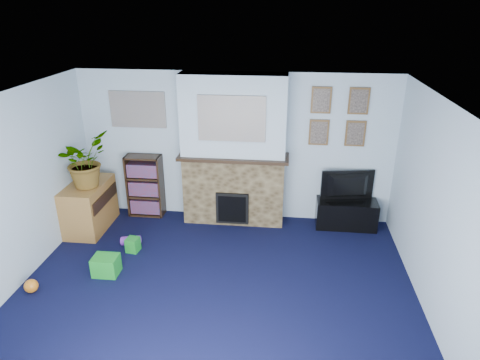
# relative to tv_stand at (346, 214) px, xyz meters

# --- Properties ---
(floor) EXTENTS (5.00, 4.50, 0.01)m
(floor) POSITION_rel_tv_stand_xyz_m (-1.81, -2.03, -0.23)
(floor) COLOR black
(floor) RESTS_ON ground
(ceiling) EXTENTS (5.00, 4.50, 0.01)m
(ceiling) POSITION_rel_tv_stand_xyz_m (-1.81, -2.03, 2.17)
(ceiling) COLOR white
(ceiling) RESTS_ON wall_back
(wall_back) EXTENTS (5.00, 0.04, 2.40)m
(wall_back) POSITION_rel_tv_stand_xyz_m (-1.81, 0.22, 0.97)
(wall_back) COLOR #ADC2D1
(wall_back) RESTS_ON ground
(wall_left) EXTENTS (0.04, 4.50, 2.40)m
(wall_left) POSITION_rel_tv_stand_xyz_m (-4.31, -2.03, 0.97)
(wall_left) COLOR #ADC2D1
(wall_left) RESTS_ON ground
(wall_right) EXTENTS (0.04, 4.50, 2.40)m
(wall_right) POSITION_rel_tv_stand_xyz_m (0.69, -2.03, 0.97)
(wall_right) COLOR #ADC2D1
(wall_right) RESTS_ON ground
(chimney_breast) EXTENTS (1.72, 0.50, 2.40)m
(chimney_breast) POSITION_rel_tv_stand_xyz_m (-1.81, 0.02, 0.96)
(chimney_breast) COLOR brown
(chimney_breast) RESTS_ON ground
(collage_main) EXTENTS (1.00, 0.03, 0.68)m
(collage_main) POSITION_rel_tv_stand_xyz_m (-1.81, -0.19, 1.55)
(collage_main) COLOR gray
(collage_main) RESTS_ON chimney_breast
(collage_left) EXTENTS (0.90, 0.03, 0.58)m
(collage_left) POSITION_rel_tv_stand_xyz_m (-3.36, 0.21, 1.55)
(collage_left) COLOR gray
(collage_left) RESTS_ON wall_back
(portrait_tl) EXTENTS (0.30, 0.03, 0.40)m
(portrait_tl) POSITION_rel_tv_stand_xyz_m (-0.51, 0.20, 1.77)
(portrait_tl) COLOR brown
(portrait_tl) RESTS_ON wall_back
(portrait_tr) EXTENTS (0.30, 0.03, 0.40)m
(portrait_tr) POSITION_rel_tv_stand_xyz_m (0.04, 0.20, 1.77)
(portrait_tr) COLOR brown
(portrait_tr) RESTS_ON wall_back
(portrait_bl) EXTENTS (0.30, 0.03, 0.40)m
(portrait_bl) POSITION_rel_tv_stand_xyz_m (-0.51, 0.20, 1.27)
(portrait_bl) COLOR brown
(portrait_bl) RESTS_ON wall_back
(portrait_br) EXTENTS (0.30, 0.03, 0.40)m
(portrait_br) POSITION_rel_tv_stand_xyz_m (0.04, 0.20, 1.27)
(portrait_br) COLOR brown
(portrait_br) RESTS_ON wall_back
(tv_stand) EXTENTS (0.95, 0.40, 0.45)m
(tv_stand) POSITION_rel_tv_stand_xyz_m (0.00, 0.00, 0.00)
(tv_stand) COLOR black
(tv_stand) RESTS_ON ground
(television) EXTENTS (0.84, 0.25, 0.48)m
(television) POSITION_rel_tv_stand_xyz_m (0.00, 0.02, 0.46)
(television) COLOR black
(television) RESTS_ON tv_stand
(bookshelf) EXTENTS (0.58, 0.28, 1.05)m
(bookshelf) POSITION_rel_tv_stand_xyz_m (-3.30, 0.08, 0.28)
(bookshelf) COLOR black
(bookshelf) RESTS_ON ground
(sideboard) EXTENTS (0.54, 0.97, 0.76)m
(sideboard) POSITION_rel_tv_stand_xyz_m (-4.05, -0.48, 0.12)
(sideboard) COLOR olive
(sideboard) RESTS_ON ground
(potted_plant) EXTENTS (0.70, 0.79, 0.81)m
(potted_plant) POSITION_rel_tv_stand_xyz_m (-4.00, -0.53, 0.94)
(potted_plant) COLOR #26661E
(potted_plant) RESTS_ON sideboard
(mantel_clock) EXTENTS (0.10, 0.06, 0.15)m
(mantel_clock) POSITION_rel_tv_stand_xyz_m (-1.79, -0.03, 1.00)
(mantel_clock) COLOR gold
(mantel_clock) RESTS_ON chimney_breast
(mantel_candle) EXTENTS (0.05, 0.05, 0.15)m
(mantel_candle) POSITION_rel_tv_stand_xyz_m (-1.49, -0.03, 1.01)
(mantel_candle) COLOR #B2BFC6
(mantel_candle) RESTS_ON chimney_breast
(mantel_teddy) EXTENTS (0.14, 0.14, 0.14)m
(mantel_teddy) POSITION_rel_tv_stand_xyz_m (-2.37, -0.03, 0.99)
(mantel_teddy) COLOR slate
(mantel_teddy) RESTS_ON chimney_breast
(mantel_can) EXTENTS (0.06, 0.06, 0.12)m
(mantel_can) POSITION_rel_tv_stand_xyz_m (-1.07, -0.03, 0.99)
(mantel_can) COLOR #198C26
(mantel_can) RESTS_ON chimney_breast
(green_crate) EXTENTS (0.33, 0.26, 0.26)m
(green_crate) POSITION_rel_tv_stand_xyz_m (-3.31, -1.68, -0.08)
(green_crate) COLOR #198C26
(green_crate) RESTS_ON ground
(toy_ball) EXTENTS (0.17, 0.17, 0.17)m
(toy_ball) POSITION_rel_tv_stand_xyz_m (-4.09, -2.15, -0.14)
(toy_ball) COLOR orange
(toy_ball) RESTS_ON ground
(toy_block) EXTENTS (0.20, 0.20, 0.21)m
(toy_block) POSITION_rel_tv_stand_xyz_m (-3.15, -1.10, -0.12)
(toy_block) COLOR #198C26
(toy_block) RESTS_ON ground
(toy_tube) EXTENTS (0.30, 0.13, 0.17)m
(toy_tube) POSITION_rel_tv_stand_xyz_m (-3.24, -0.93, -0.15)
(toy_tube) COLOR purple
(toy_tube) RESTS_ON ground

